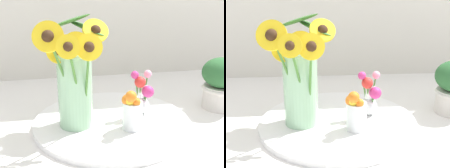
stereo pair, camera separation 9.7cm
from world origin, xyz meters
The scene contains 6 objects.
ground_plane centered at (0.00, 0.00, 0.00)m, with size 6.00×6.00×0.00m, color silver.
serving_tray centered at (-0.02, 0.04, 0.01)m, with size 0.50×0.50×0.02m.
mason_jar_sunflowers centered at (-0.13, 0.02, 0.17)m, with size 0.24×0.23×0.34m.
vase_small_center centered at (0.03, -0.04, 0.08)m, with size 0.06×0.07×0.13m.
vase_bulb_right centered at (0.09, 0.07, 0.08)m, with size 0.08×0.07×0.15m.
potted_plant centered at (0.39, 0.10, 0.10)m, with size 0.14×0.14×0.19m.
Camera 1 is at (-0.18, -0.86, 0.46)m, focal length 50.00 mm.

